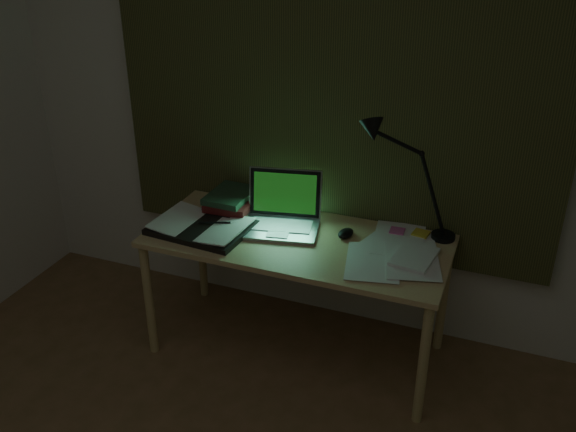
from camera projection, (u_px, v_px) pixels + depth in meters
name	position (u px, v px, depth m)	size (l,w,h in m)	color
wall_back	(334.00, 91.00, 3.03)	(3.50, 0.00, 2.50)	silver
curtain	(333.00, 50.00, 2.91)	(2.20, 0.06, 2.00)	#32361B
desk	(297.00, 296.00, 3.14)	(1.41, 0.62, 0.64)	tan
laptop	(280.00, 207.00, 3.00)	(0.36, 0.40, 0.26)	#A9AAAE
open_textbook	(201.00, 226.00, 3.06)	(0.46, 0.33, 0.04)	white
book_stack	(231.00, 201.00, 3.24)	(0.22, 0.26, 0.10)	white
loose_papers	(403.00, 253.00, 2.85)	(0.38, 0.40, 0.02)	white
mouse	(346.00, 233.00, 3.00)	(0.06, 0.10, 0.04)	black
sticky_yellow	(421.00, 234.00, 3.02)	(0.07, 0.07, 0.02)	gold
sticky_pink	(397.00, 231.00, 3.04)	(0.07, 0.07, 0.01)	#D65397
desk_lamp	(450.00, 179.00, 2.86)	(0.40, 0.31, 0.60)	black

